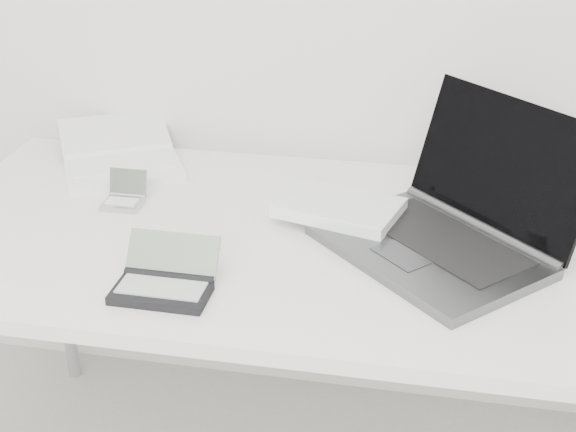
% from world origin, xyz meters
% --- Properties ---
extents(desk, '(1.60, 0.80, 0.73)m').
position_xyz_m(desk, '(0.00, 1.55, 0.68)').
color(desk, white).
rests_on(desk, ground).
extents(laptop_large, '(0.63, 0.55, 0.27)m').
position_xyz_m(laptop_large, '(0.24, 1.57, 0.78)').
color(laptop_large, '#57595C').
rests_on(laptop_large, desk).
extents(netbook_open_white, '(0.40, 0.43, 0.06)m').
position_xyz_m(netbook_open_white, '(-0.50, 1.82, 0.75)').
color(netbook_open_white, white).
rests_on(netbook_open_white, desk).
extents(pda_silver, '(0.08, 0.09, 0.07)m').
position_xyz_m(pda_silver, '(-0.41, 1.62, 0.74)').
color(pda_silver, '#BBBBBF').
rests_on(pda_silver, desk).
extents(palmtop_charcoal, '(0.17, 0.15, 0.08)m').
position_xyz_m(palmtop_charcoal, '(-0.21, 1.29, 0.75)').
color(palmtop_charcoal, black).
rests_on(palmtop_charcoal, desk).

